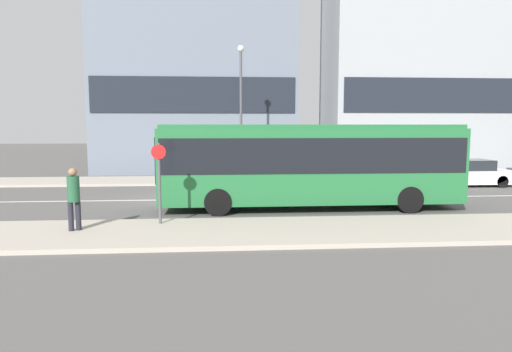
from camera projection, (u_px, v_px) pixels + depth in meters
The scene contains 11 objects.
ground_plane at pixel (175, 200), 19.15m from camera, with size 120.00×120.00×0.00m, color #595654.
sidewalk_near at pixel (152, 233), 12.95m from camera, with size 44.00×3.50×0.13m.
sidewalk_far at pixel (186, 180), 25.33m from camera, with size 44.00×3.50×0.13m.
lane_centerline at pixel (175, 200), 19.15m from camera, with size 41.80×0.16×0.01m.
apartment_block_left_tower at pixel (195, 34), 29.60m from camera, with size 13.09×4.17×18.10m.
apartment_block_right_tower at pixel (457, 38), 31.67m from camera, with size 18.10×5.58×18.26m.
city_bus at pixel (309, 160), 17.00m from camera, with size 11.05×2.56×3.15m.
parked_car_0 at pixel (468, 173), 23.53m from camera, with size 4.23×1.72×1.35m.
pedestrian_near_stop at pixel (74, 195), 12.93m from camera, with size 0.34×0.34×1.80m.
bus_stop_sign at pixel (159, 176), 13.80m from camera, with size 0.44×0.12×2.47m.
street_lamp at pixel (241, 99), 24.50m from camera, with size 0.36×0.36×7.21m.
Camera 1 is at (1.97, -19.12, 3.14)m, focal length 32.00 mm.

